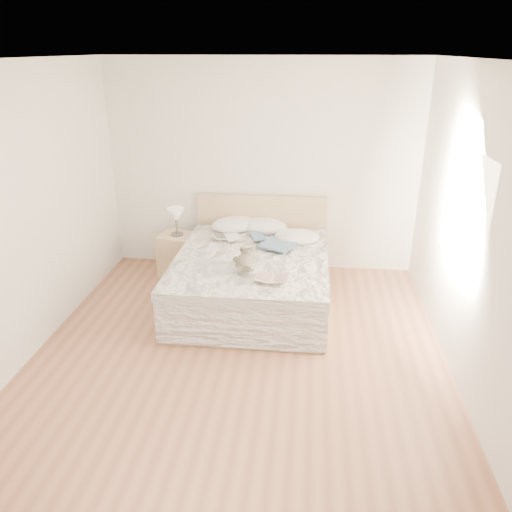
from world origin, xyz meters
name	(u,v)px	position (x,y,z in m)	size (l,w,h in m)	color
floor	(239,355)	(0.00, 0.00, 0.00)	(4.00, 4.50, 0.00)	brown
ceiling	(234,59)	(0.00, 0.00, 2.70)	(4.00, 4.50, 0.00)	white
wall_back	(262,168)	(0.00, 2.25, 1.35)	(4.00, 0.02, 2.70)	silver
wall_front	(165,384)	(0.00, -2.25, 1.35)	(4.00, 0.02, 2.70)	silver
wall_left	(20,217)	(-2.00, 0.00, 1.35)	(0.02, 4.50, 2.70)	silver
wall_right	(474,234)	(2.00, 0.00, 1.35)	(0.02, 4.50, 2.70)	silver
window	(464,211)	(1.99, 0.30, 1.45)	(0.02, 1.30, 1.10)	white
bed	(253,276)	(0.00, 1.19, 0.31)	(1.72, 2.14, 1.00)	tan
nightstand	(179,255)	(-1.04, 1.79, 0.28)	(0.45, 0.40, 0.56)	tan
table_lamp	(176,216)	(-1.04, 1.78, 0.81)	(0.29, 0.29, 0.36)	#4F4944
pillow_left	(236,224)	(-0.32, 2.04, 0.64)	(0.65, 0.46, 0.20)	white
pillow_middle	(264,226)	(0.05, 2.02, 0.64)	(0.64, 0.45, 0.19)	white
pillow_right	(297,237)	(0.50, 1.66, 0.64)	(0.55, 0.39, 0.17)	white
blouse	(281,242)	(0.31, 1.48, 0.63)	(0.60, 0.64, 0.02)	#3D5574
photo_book	(227,237)	(-0.37, 1.58, 0.63)	(0.34, 0.23, 0.03)	white
childrens_book	(273,278)	(0.29, 0.47, 0.63)	(0.35, 0.24, 0.02)	beige
teddy_bear	(245,267)	(-0.02, 0.68, 0.65)	(0.23, 0.33, 0.18)	brown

